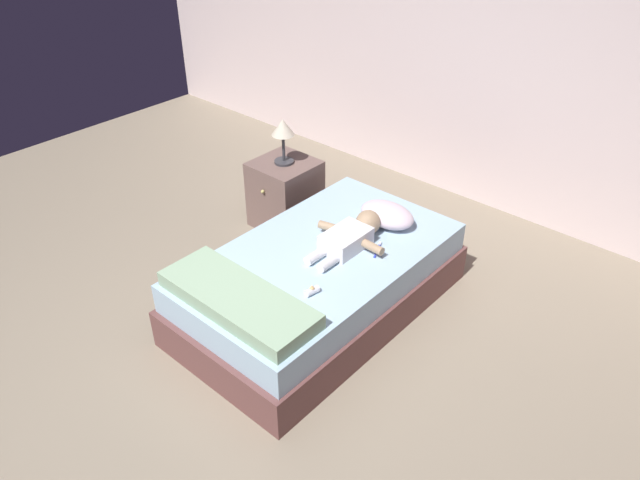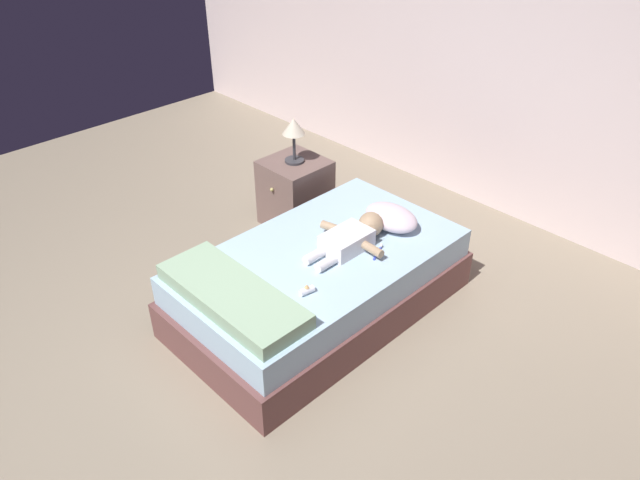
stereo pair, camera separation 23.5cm
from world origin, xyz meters
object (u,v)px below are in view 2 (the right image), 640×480
Objects in this scene: baby at (352,237)px; baby_bottle at (307,290)px; lamp at (294,130)px; nightstand at (295,193)px; pillow at (391,217)px; bed at (320,282)px; toothbrush at (378,252)px.

baby_bottle is at bearing -74.27° from baby.
baby is at bearing -22.65° from lamp.
lamp reaches higher than baby.
baby_bottle is at bearing -39.76° from nightstand.
baby is at bearing -94.25° from pillow.
baby is at bearing -22.65° from nightstand.
baby_bottle is at bearing -54.91° from bed.
nightstand is 1.55× the size of lamp.
pillow is (0.11, 0.58, 0.32)m from bed.
toothbrush is 0.28× the size of nightstand.
toothbrush is 1.29m from nightstand.
bed is 0.38m from baby.
lamp is at bearing 176.21° from pillow.
lamp is at bearing 90.00° from nightstand.
nightstand is (-1.22, 0.38, -0.20)m from toothbrush.
pillow is at bearing 85.75° from baby.
bed is at bearing -112.36° from baby.
baby_bottle is (1.20, -1.00, 0.21)m from nightstand.
baby_bottle is (0.13, -0.93, -0.05)m from pillow.
pillow is 1.11m from lamp.
pillow reaches higher than baby_bottle.
bed is at bearing -34.18° from nightstand.
pillow is 0.36m from baby.
toothbrush is at bearing -17.22° from lamp.
baby is at bearing 67.64° from bed.
baby_bottle is at bearing -81.91° from pillow.
baby is 1.12× the size of nightstand.
baby_bottle is at bearing -39.76° from lamp.
baby reaches higher than pillow.
pillow is at bearing 78.76° from bed.
toothbrush is at bearing 88.10° from baby_bottle.
baby reaches higher than toothbrush.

